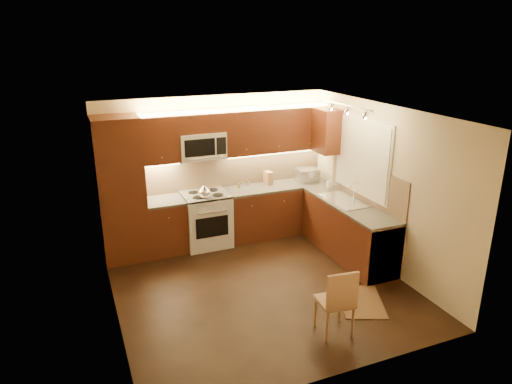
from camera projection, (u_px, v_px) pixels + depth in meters
name	position (u px, v px, depth m)	size (l,w,h in m)	color
floor	(261.00, 287.00, 6.73)	(4.00, 4.00, 0.01)	black
ceiling	(262.00, 113.00, 5.92)	(4.00, 4.00, 0.01)	beige
wall_back	(216.00, 168.00, 8.08)	(4.00, 0.01, 2.50)	beige
wall_front	(341.00, 271.00, 4.58)	(4.00, 0.01, 2.50)	beige
wall_left	(108.00, 228.00, 5.61)	(0.01, 4.00, 2.50)	beige
wall_right	(383.00, 188.00, 7.05)	(0.01, 4.00, 2.50)	beige
pantry	(121.00, 190.00, 7.25)	(0.70, 0.60, 2.30)	#411B0E
base_cab_back_left	(166.00, 227.00, 7.72)	(0.62, 0.60, 0.86)	#411B0E
counter_back_left	(164.00, 201.00, 7.58)	(0.62, 0.60, 0.04)	#33312F
base_cab_back_right	(277.00, 210.00, 8.45)	(1.92, 0.60, 0.86)	#411B0E
counter_back_right	(278.00, 186.00, 8.31)	(1.92, 0.60, 0.04)	#33312F
base_cab_right	(348.00, 231.00, 7.55)	(0.60, 2.00, 0.86)	#411B0E
counter_right	(350.00, 205.00, 7.41)	(0.60, 2.00, 0.04)	#33312F
dishwasher	(374.00, 248.00, 6.94)	(0.58, 0.60, 0.84)	silver
backsplash_back	(235.00, 169.00, 8.21)	(3.30, 0.02, 0.60)	tan
backsplash_right	(367.00, 184.00, 7.41)	(0.02, 2.00, 0.60)	tan
upper_cab_back_left	(159.00, 139.00, 7.36)	(0.62, 0.35, 0.75)	#411B0E
upper_cab_back_right	(275.00, 130.00, 8.10)	(1.92, 0.35, 0.75)	#411B0E
upper_cab_bridge	(200.00, 123.00, 7.54)	(0.76, 0.35, 0.31)	#411B0E
upper_cab_right_corner	(327.00, 131.00, 8.01)	(0.35, 0.50, 0.75)	#411B0E
stove	(206.00, 219.00, 7.94)	(0.76, 0.65, 0.92)	silver
microwave	(201.00, 145.00, 7.65)	(0.76, 0.38, 0.44)	silver
window_frame	(363.00, 157.00, 7.41)	(0.03, 1.44, 1.24)	silver
window_blinds	(362.00, 157.00, 7.40)	(0.02, 1.36, 1.16)	silver
sink	(345.00, 196.00, 7.51)	(0.52, 0.86, 0.15)	silver
faucet	(355.00, 191.00, 7.55)	(0.20, 0.04, 0.30)	silver
track_light_bar	(348.00, 105.00, 6.85)	(0.04, 1.20, 0.03)	silver
kettle	(204.00, 191.00, 7.57)	(0.20, 0.20, 0.24)	silver
toaster_oven	(307.00, 175.00, 8.50)	(0.39, 0.29, 0.23)	silver
knife_block	(268.00, 178.00, 8.32)	(0.11, 0.17, 0.23)	#9E6C47
spice_jar_a	(243.00, 184.00, 8.23)	(0.05, 0.05, 0.10)	silver
spice_jar_b	(239.00, 186.00, 8.14)	(0.04, 0.04, 0.08)	brown
spice_jar_c	(248.00, 183.00, 8.26)	(0.04, 0.04, 0.10)	silver
spice_jar_d	(247.00, 182.00, 8.32)	(0.04, 0.04, 0.08)	#9C642F
soap_bottle	(329.00, 183.00, 8.14)	(0.08, 0.08, 0.18)	silver
rug	(361.00, 302.00, 6.34)	(0.55, 0.83, 0.01)	black
dining_chair	(335.00, 300.00, 5.58)	(0.39, 0.39, 0.89)	#9E6C47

